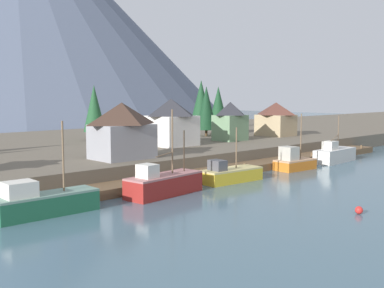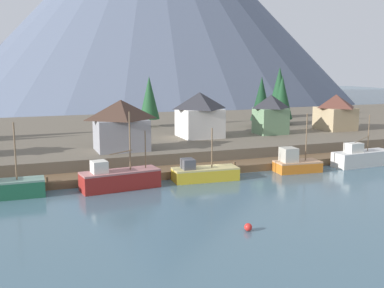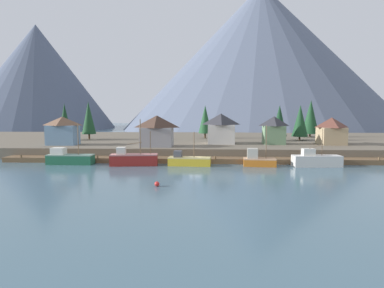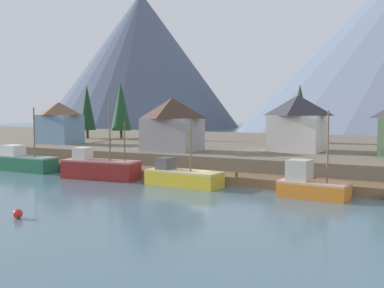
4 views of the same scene
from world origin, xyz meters
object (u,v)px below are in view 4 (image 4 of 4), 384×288
(fishing_boat_red, at_px, (100,168))
(fishing_boat_orange, at_px, (310,185))
(fishing_boat_yellow, at_px, (182,177))
(house_grey, at_px, (172,124))
(house_white, at_px, (298,122))
(channel_buoy, at_px, (18,214))
(house_blue, at_px, (59,122))
(conifer_back_left, at_px, (87,108))
(conifer_near_left, at_px, (121,106))
(fishing_boat_green, at_px, (24,162))
(conifer_near_right, at_px, (300,109))

(fishing_boat_red, distance_m, fishing_boat_orange, 24.25)
(fishing_boat_yellow, xyz_separation_m, house_grey, (-7.91, 11.15, 5.17))
(house_white, height_order, channel_buoy, house_white)
(fishing_boat_orange, height_order, house_blue, house_blue)
(fishing_boat_red, height_order, house_blue, house_blue)
(channel_buoy, bearing_deg, conifer_back_left, 126.15)
(house_blue, distance_m, channel_buoy, 42.80)
(fishing_boat_yellow, relative_size, channel_buoy, 11.92)
(fishing_boat_orange, height_order, conifer_near_left, conifer_near_left)
(conifer_near_left, bearing_deg, fishing_boat_orange, -33.81)
(fishing_boat_red, distance_m, house_white, 26.59)
(house_blue, bearing_deg, house_grey, -6.56)
(fishing_boat_yellow, bearing_deg, house_grey, 129.01)
(fishing_boat_green, relative_size, fishing_boat_orange, 1.16)
(house_white, bearing_deg, fishing_boat_green, -149.14)
(fishing_boat_green, bearing_deg, house_white, 31.78)
(fishing_boat_green, relative_size, fishing_boat_yellow, 1.10)
(house_blue, distance_m, conifer_near_left, 15.74)
(fishing_boat_red, relative_size, fishing_boat_yellow, 1.12)
(fishing_boat_red, distance_m, fishing_boat_yellow, 10.84)
(house_blue, relative_size, channel_buoy, 10.11)
(fishing_boat_green, bearing_deg, fishing_boat_yellow, 0.10)
(fishing_boat_yellow, xyz_separation_m, conifer_near_right, (2.84, 34.69, 7.18))
(conifer_near_left, distance_m, conifer_near_right, 33.54)
(fishing_boat_green, distance_m, fishing_boat_yellow, 23.96)
(fishing_boat_green, distance_m, house_grey, 19.96)
(channel_buoy, bearing_deg, conifer_near_right, 83.31)
(house_grey, bearing_deg, fishing_boat_orange, -27.51)
(fishing_boat_orange, bearing_deg, house_grey, 157.01)
(house_grey, distance_m, conifer_back_left, 31.62)
(fishing_boat_yellow, distance_m, conifer_back_left, 44.80)
(fishing_boat_red, xyz_separation_m, conifer_near_right, (13.68, 35.01, 6.90))
(conifer_near_right, xyz_separation_m, channel_buoy, (-6.22, -53.07, -7.77))
(fishing_boat_green, xyz_separation_m, channel_buoy, (20.58, -18.72, -0.86))
(conifer_near_right, height_order, channel_buoy, conifer_near_right)
(house_blue, xyz_separation_m, conifer_back_left, (-4.72, 12.13, 2.48))
(fishing_boat_orange, xyz_separation_m, conifer_near_left, (-43.68, 29.25, 7.51))
(fishing_boat_orange, relative_size, house_white, 1.06)
(conifer_near_right, bearing_deg, fishing_boat_green, -127.96)
(conifer_near_left, relative_size, conifer_near_right, 1.11)
(house_grey, relative_size, house_white, 1.00)
(conifer_back_left, xyz_separation_m, channel_buoy, (32.37, -44.32, -8.07))
(fishing_boat_yellow, height_order, house_grey, house_grey)
(conifer_near_right, relative_size, conifer_back_left, 0.96)
(house_blue, bearing_deg, channel_buoy, -49.34)
(fishing_boat_red, relative_size, channel_buoy, 13.40)
(fishing_boat_green, distance_m, fishing_boat_red, 13.14)
(house_white, distance_m, conifer_near_right, 16.51)
(fishing_boat_red, height_order, fishing_boat_orange, fishing_boat_red)
(house_white, bearing_deg, conifer_near_left, 164.25)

